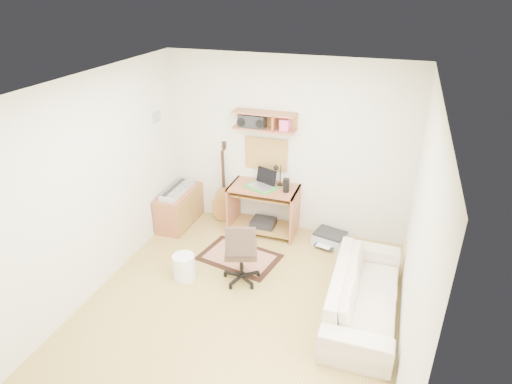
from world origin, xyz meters
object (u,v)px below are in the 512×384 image
(desk, at_px, (264,210))
(cabinet, at_px, (179,207))
(printer, at_px, (330,238))
(sofa, at_px, (365,287))
(task_chair, at_px, (241,251))

(desk, distance_m, cabinet, 1.34)
(cabinet, distance_m, printer, 2.36)
(desk, bearing_deg, sofa, -39.82)
(task_chair, height_order, printer, task_chair)
(printer, distance_m, sofa, 1.51)
(task_chair, xyz_separation_m, cabinet, (-1.42, 1.06, -0.17))
(desk, distance_m, task_chair, 1.24)
(task_chair, bearing_deg, cabinet, 124.55)
(desk, xyz_separation_m, task_chair, (0.10, -1.24, 0.07))
(desk, bearing_deg, printer, -0.49)
(printer, bearing_deg, sofa, -51.66)
(cabinet, relative_size, printer, 2.04)
(cabinet, distance_m, sofa, 3.19)
(task_chair, height_order, sofa, task_chair)
(desk, distance_m, printer, 1.06)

